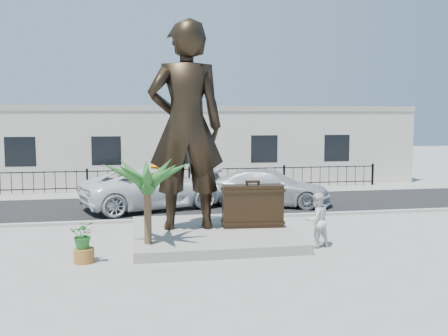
% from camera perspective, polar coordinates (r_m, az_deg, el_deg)
% --- Properties ---
extents(ground, '(100.00, 100.00, 0.00)m').
position_cam_1_polar(ground, '(15.51, 1.35, -9.22)').
color(ground, '#9E9991').
rests_on(ground, ground).
extents(street, '(40.00, 7.00, 0.01)m').
position_cam_1_polar(street, '(23.22, -2.68, -4.18)').
color(street, black).
rests_on(street, ground).
extents(curb, '(40.00, 0.25, 0.12)m').
position_cam_1_polar(curb, '(19.81, -1.31, -5.74)').
color(curb, '#A5A399').
rests_on(curb, ground).
extents(far_sidewalk, '(40.00, 2.50, 0.02)m').
position_cam_1_polar(far_sidewalk, '(27.14, -3.81, -2.73)').
color(far_sidewalk, '#9E9991').
rests_on(far_sidewalk, ground).
extents(plinth, '(5.20, 5.20, 0.30)m').
position_cam_1_polar(plinth, '(16.82, -1.38, -7.51)').
color(plinth, gray).
rests_on(plinth, ground).
extents(fence, '(22.00, 0.10, 1.20)m').
position_cam_1_polar(fence, '(27.85, -4.01, -1.29)').
color(fence, black).
rests_on(fence, ground).
extents(building, '(28.00, 7.00, 4.40)m').
position_cam_1_polar(building, '(31.87, -4.87, 2.48)').
color(building, silver).
rests_on(building, ground).
extents(statue, '(2.52, 1.67, 6.86)m').
position_cam_1_polar(statue, '(16.62, -4.37, 4.78)').
color(statue, black).
rests_on(statue, plinth).
extents(suitcase, '(2.09, 0.80, 1.44)m').
position_cam_1_polar(suitcase, '(17.09, 3.28, -4.32)').
color(suitcase, black).
rests_on(suitcase, plinth).
extents(tourist, '(0.97, 0.84, 1.70)m').
position_cam_1_polar(tourist, '(15.79, 10.55, -5.88)').
color(tourist, silver).
rests_on(tourist, ground).
extents(car_white, '(6.98, 4.85, 1.77)m').
position_cam_1_polar(car_white, '(22.31, -8.00, -2.32)').
color(car_white, white).
rests_on(car_white, street).
extents(car_silver, '(6.03, 4.13, 1.62)m').
position_cam_1_polar(car_silver, '(23.00, 5.17, -2.24)').
color(car_silver, '#B0B3B5').
rests_on(car_silver, street).
extents(worker, '(1.12, 0.69, 1.66)m').
position_cam_1_polar(worker, '(26.51, -7.87, -1.14)').
color(worker, orange).
rests_on(worker, far_sidewalk).
extents(palm_tree, '(1.80, 1.80, 3.20)m').
position_cam_1_polar(palm_tree, '(15.18, -8.64, -9.62)').
color(palm_tree, '#1F501D').
rests_on(palm_tree, ground).
extents(planter, '(0.56, 0.56, 0.40)m').
position_cam_1_polar(planter, '(14.58, -15.70, -9.61)').
color(planter, '#9F642A').
rests_on(planter, ground).
extents(shrub, '(0.71, 0.62, 0.78)m').
position_cam_1_polar(shrub, '(14.43, -15.77, -7.34)').
color(shrub, '#236C26').
rests_on(shrub, planter).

